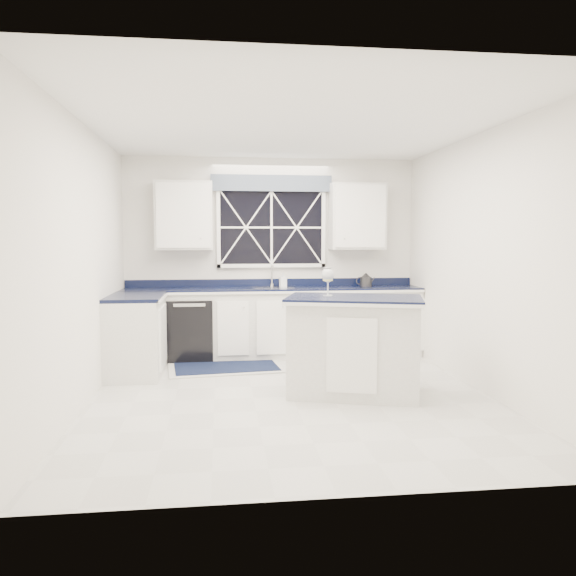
{
  "coord_description": "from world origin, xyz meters",
  "views": [
    {
      "loc": [
        -0.71,
        -5.52,
        1.6
      ],
      "look_at": [
        0.01,
        0.4,
        1.07
      ],
      "focal_mm": 35.0,
      "sensor_mm": 36.0,
      "label": 1
    }
  ],
  "objects": [
    {
      "name": "wine_glass",
      "position": [
        0.39,
        0.16,
        1.21
      ],
      "size": [
        0.13,
        0.13,
        0.3
      ],
      "color": "silver",
      "rests_on": "island"
    },
    {
      "name": "upper_cabinets",
      "position": [
        0.0,
        2.08,
        1.9
      ],
      "size": [
        3.1,
        0.34,
        0.9
      ],
      "color": "silver",
      "rests_on": "ground"
    },
    {
      "name": "back_wall",
      "position": [
        0.0,
        2.25,
        1.35
      ],
      "size": [
        4.0,
        0.1,
        2.7
      ],
      "primitive_type": "cube",
      "color": "white",
      "rests_on": "ground"
    },
    {
      "name": "base_cabinets",
      "position": [
        -0.33,
        1.78,
        0.45
      ],
      "size": [
        3.99,
        1.6,
        0.9
      ],
      "color": "silver",
      "rests_on": "ground"
    },
    {
      "name": "window",
      "position": [
        0.0,
        2.2,
        1.83
      ],
      "size": [
        1.65,
        0.09,
        1.26
      ],
      "color": "black",
      "rests_on": "ground"
    },
    {
      "name": "soap_bottle",
      "position": [
        0.15,
        2.13,
        1.04
      ],
      "size": [
        0.1,
        0.1,
        0.2
      ],
      "primitive_type": "imported",
      "rotation": [
        0.0,
        0.0,
        0.16
      ],
      "color": "silver",
      "rests_on": "countertop"
    },
    {
      "name": "dishwasher",
      "position": [
        -1.1,
        1.95,
        0.41
      ],
      "size": [
        0.6,
        0.58,
        0.82
      ],
      "primitive_type": "cube",
      "color": "black",
      "rests_on": "ground"
    },
    {
      "name": "faucet",
      "position": [
        0.0,
        2.14,
        1.1
      ],
      "size": [
        0.05,
        0.2,
        0.3
      ],
      "color": "#AFAEB1",
      "rests_on": "countertop"
    },
    {
      "name": "kettle",
      "position": [
        1.29,
        2.02,
        1.03
      ],
      "size": [
        0.27,
        0.17,
        0.19
      ],
      "rotation": [
        0.0,
        0.0,
        -0.04
      ],
      "color": "#2C2C2F",
      "rests_on": "countertop"
    },
    {
      "name": "countertop",
      "position": [
        0.0,
        1.95,
        0.92
      ],
      "size": [
        3.98,
        0.64,
        0.04
      ],
      "primitive_type": "cube",
      "color": "black",
      "rests_on": "base_cabinets"
    },
    {
      "name": "island",
      "position": [
        0.64,
        0.02,
        0.51
      ],
      "size": [
        1.53,
        1.17,
        1.01
      ],
      "rotation": [
        0.0,
        0.0,
        -0.29
      ],
      "color": "silver",
      "rests_on": "ground"
    },
    {
      "name": "ground",
      "position": [
        0.0,
        0.0,
        0.0
      ],
      "size": [
        4.5,
        4.5,
        0.0
      ],
      "primitive_type": "plane",
      "color": "beige",
      "rests_on": "ground"
    },
    {
      "name": "rug",
      "position": [
        -0.65,
        1.35,
        0.01
      ],
      "size": [
        1.49,
        1.0,
        0.02
      ],
      "rotation": [
        0.0,
        0.0,
        0.11
      ],
      "color": "#B0B1AC",
      "rests_on": "ground"
    }
  ]
}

